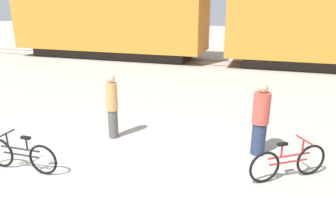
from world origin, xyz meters
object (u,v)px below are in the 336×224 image
Objects in this scene: person_in_tan at (112,106)px; person_in_red at (260,120)px; freight_train at (218,6)px; bicycle_maroon at (288,162)px; bicycle_black at (21,155)px.

person_in_red reaches higher than person_in_tan.
bicycle_maroon is (3.54, -12.04, -2.69)m from freight_train.
person_in_tan is (-0.68, -11.22, -2.19)m from freight_train.
bicycle_maroon is 1.25m from person_in_red.
person_in_tan is at bearing 64.58° from bicycle_black.
person_in_tan is at bearing 168.92° from bicycle_maroon.
bicycle_maroon is 4.33m from person_in_tan.
freight_train is at bearing -19.56° from person_in_red.
freight_train is 14.21× the size of bicycle_black.
bicycle_black is 1.02× the size of person_in_red.
person_in_tan is (-4.22, 0.83, 0.50)m from bicycle_maroon.
freight_train is 12.84m from bicycle_maroon.
bicycle_maroon is 0.86× the size of person_in_red.
person_in_red is at bearing -155.85° from person_in_tan.
person_in_tan reaches higher than bicycle_black.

